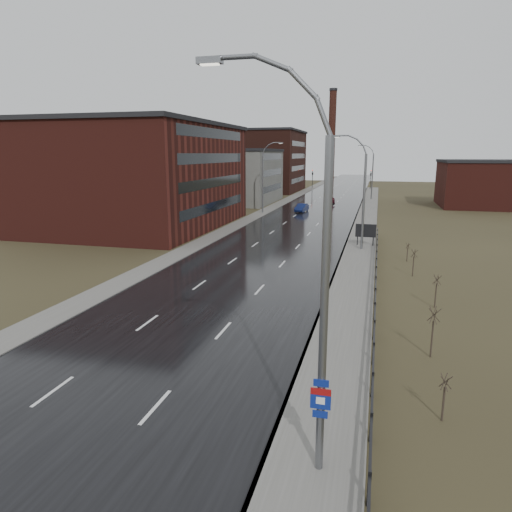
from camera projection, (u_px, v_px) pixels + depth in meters
The scene contains 25 objects.
ground at pixel (30, 465), 14.28m from camera, with size 320.00×320.00×0.00m, color #2D2819.
road at pixel (309, 216), 70.86m from camera, with size 14.00×300.00×0.06m, color black.
sidewalk_right at pixel (359, 251), 45.11m from camera, with size 3.20×180.00×0.18m, color #595651.
curb_right at pixel (343, 251), 45.49m from camera, with size 0.16×180.00×0.18m, color slate.
sidewalk_left at pixel (258, 214), 72.90m from camera, with size 2.40×260.00×0.12m, color #595651.
warehouse_near at pixel (137, 175), 60.49m from camera, with size 22.44×28.56×13.50m.
warehouse_mid at pixel (234, 176), 91.19m from camera, with size 16.32×20.40×10.50m.
warehouse_far at pixel (250, 161), 120.19m from camera, with size 26.52×24.48×15.50m.
building_right at pixel (493, 183), 83.09m from camera, with size 18.36×16.32×8.50m.
smokestack at pixel (332, 136), 153.84m from camera, with size 2.70×2.70×30.70m.
streetlight_main at pixel (313, 281), 12.71m from camera, with size 3.91×0.29×12.11m.
streetlight_right_mid at pixel (361, 192), 44.82m from camera, with size 3.36×0.28×11.35m.
streetlight_left at pixel (265, 177), 73.40m from camera, with size 3.36×0.28×11.35m.
streetlight_right_far at pixel (371, 172), 95.75m from camera, with size 3.36×0.28×11.35m.
guardrail at pixel (375, 297), 28.81m from camera, with size 0.10×53.05×1.10m.
shrub_b at pixel (444, 397), 16.46m from camera, with size 0.44×0.46×1.81m.
shrub_c at pixel (433, 331), 21.60m from camera, with size 0.59×0.62×2.50m.
shrub_d at pixel (436, 290), 28.67m from camera, with size 0.51×0.54×2.14m.
shrub_e at pixel (413, 262), 36.05m from camera, with size 0.52×0.55×2.19m.
shrub_f at pixel (407, 252), 41.21m from camera, with size 0.41×0.43×1.67m.
billboard at pixel (366, 231), 47.42m from camera, with size 2.11×0.17×2.42m.
traffic_light_left at pixel (313, 172), 128.44m from camera, with size 0.58×2.73×5.30m.
traffic_light_right at pixel (371, 172), 124.43m from camera, with size 0.58×2.73×5.30m.
car_near at pixel (302, 208), 76.02m from camera, with size 1.45×4.17×1.37m, color #0D1745.
car_far at pixel (331, 200), 89.41m from camera, with size 1.55×3.86×1.32m, color #470B17.
Camera 1 is at (10.07, -10.26, 9.53)m, focal length 32.00 mm.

